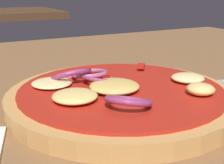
{
  "coord_description": "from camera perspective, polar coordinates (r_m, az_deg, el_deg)",
  "views": [
    {
      "loc": [
        -0.12,
        -0.28,
        0.16
      ],
      "look_at": [
        0.04,
        0.02,
        0.06
      ],
      "focal_mm": 50.32,
      "sensor_mm": 36.0,
      "label": 1
    }
  ],
  "objects": [
    {
      "name": "pizza",
      "position": [
        0.34,
        1.39,
        -2.4
      ],
      "size": [
        0.24,
        0.24,
        0.04
      ],
      "color": "tan",
      "rests_on": "dining_table"
    },
    {
      "name": "dining_table",
      "position": [
        0.33,
        -4.32,
        -8.11
      ],
      "size": [
        1.24,
        0.93,
        0.04
      ],
      "color": "brown",
      "rests_on": "ground"
    }
  ]
}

